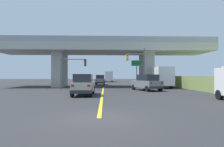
# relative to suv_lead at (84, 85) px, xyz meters

# --- Properties ---
(ground) EXTENTS (160.00, 160.00, 0.00)m
(ground) POSITION_rel_suv_lead_xyz_m (1.78, 14.86, -1.01)
(ground) COLOR #2B2B2D
(overpass_bridge) EXTENTS (35.54, 8.18, 7.92)m
(overpass_bridge) POSITION_rel_suv_lead_xyz_m (1.78, 14.86, 4.70)
(overpass_bridge) COLOR #B7B5AD
(overpass_bridge) RESTS_ON ground
(lane_divider_stripe) EXTENTS (0.20, 22.38, 0.01)m
(lane_divider_stripe) POSITION_rel_suv_lead_xyz_m (1.78, 1.18, -1.01)
(lane_divider_stripe) COLOR yellow
(lane_divider_stripe) RESTS_ON ground
(suv_lead) EXTENTS (1.87, 4.51, 2.02)m
(suv_lead) POSITION_rel_suv_lead_xyz_m (0.00, 0.00, 0.00)
(suv_lead) COLOR #B7B29E
(suv_lead) RESTS_ON ground
(suv_crossing) EXTENTS (3.42, 4.98, 2.02)m
(suv_crossing) POSITION_rel_suv_lead_xyz_m (7.28, 5.73, 0.00)
(suv_crossing) COLOR slate
(suv_crossing) RESTS_ON ground
(box_truck) EXTENTS (2.33, 6.90, 3.16)m
(box_truck) POSITION_rel_suv_lead_xyz_m (10.60, 11.18, 0.64)
(box_truck) COLOR red
(box_truck) RESTS_ON ground
(sedan_oncoming) EXTENTS (1.88, 4.76, 2.02)m
(sedan_oncoming) POSITION_rel_suv_lead_xyz_m (1.06, 21.13, 0.00)
(sedan_oncoming) COLOR silver
(sedan_oncoming) RESTS_ON ground
(traffic_signal_nearside) EXTENTS (2.70, 0.36, 5.78)m
(traffic_signal_nearside) POSITION_rel_suv_lead_xyz_m (6.83, 9.10, 2.58)
(traffic_signal_nearside) COLOR #56595E
(traffic_signal_nearside) RESTS_ON ground
(traffic_signal_farside) EXTENTS (3.65, 0.36, 5.05)m
(traffic_signal_farside) POSITION_rel_suv_lead_xyz_m (-2.82, 8.71, 2.13)
(traffic_signal_farside) COLOR #56595E
(traffic_signal_farside) RESTS_ON ground
(highway_sign) EXTENTS (1.74, 0.17, 4.52)m
(highway_sign) POSITION_rel_suv_lead_xyz_m (7.18, 12.82, 2.34)
(highway_sign) COLOR slate
(highway_sign) RESTS_ON ground
(semi_truck_distant) EXTENTS (2.33, 6.65, 3.09)m
(semi_truck_distant) POSITION_rel_suv_lead_xyz_m (3.18, 40.69, 0.61)
(semi_truck_distant) COLOR red
(semi_truck_distant) RESTS_ON ground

